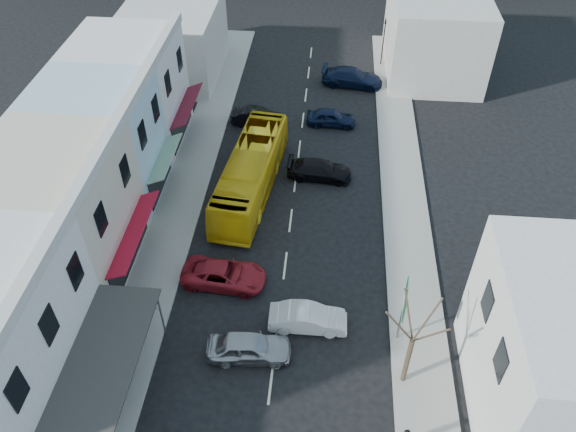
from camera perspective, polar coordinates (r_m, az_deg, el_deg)
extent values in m
plane|color=black|center=(31.18, -0.96, -10.44)|extent=(120.00, 120.00, 0.00)
cube|color=gray|center=(39.13, -10.50, 2.26)|extent=(3.00, 52.00, 0.15)
cube|color=gray|center=(38.31, 11.77, 1.02)|extent=(3.00, 52.00, 0.15)
cube|color=maroon|center=(27.57, -20.46, -13.85)|extent=(1.30, 7.65, 0.08)
cube|color=#C2B49A|center=(33.47, -22.32, 0.07)|extent=(7.00, 8.00, 8.00)
cube|color=#A60E24|center=(32.52, -15.39, -1.58)|extent=(1.30, 6.80, 0.08)
cube|color=#ACCADB|center=(38.39, -18.53, 7.09)|extent=(7.00, 6.00, 8.00)
cube|color=#195926|center=(37.57, -12.40, 5.80)|extent=(1.30, 5.10, 0.08)
cube|color=silver|center=(43.47, -15.77, 12.08)|extent=(7.00, 7.00, 8.00)
cube|color=maroon|center=(42.74, -10.25, 11.00)|extent=(1.30, 5.95, 0.08)
cube|color=#B7B2A8|center=(52.62, -11.64, 16.99)|extent=(8.00, 10.00, 6.00)
cube|color=#B7B2A8|center=(53.94, 14.68, 17.73)|extent=(8.00, 12.00, 7.00)
imported|color=yellow|center=(37.92, -3.80, 4.37)|extent=(3.82, 11.81, 3.10)
imported|color=#A4A5A9|center=(29.32, -3.97, -13.19)|extent=(4.52, 2.10, 1.40)
imported|color=silver|center=(30.35, 2.04, -10.34)|extent=(4.42, 1.86, 1.40)
imported|color=maroon|center=(32.53, -6.52, -5.91)|extent=(4.73, 2.23, 1.40)
imported|color=black|center=(39.61, 3.22, 4.74)|extent=(4.61, 2.14, 1.40)
imported|color=black|center=(45.24, 4.40, 9.97)|extent=(4.46, 1.96, 1.40)
imported|color=black|center=(45.21, -3.13, 10.02)|extent=(4.52, 2.13, 1.40)
imported|color=black|center=(50.89, 6.53, 13.76)|extent=(4.69, 2.36, 1.40)
imported|color=black|center=(31.74, -13.65, -7.97)|extent=(0.54, 0.68, 1.70)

